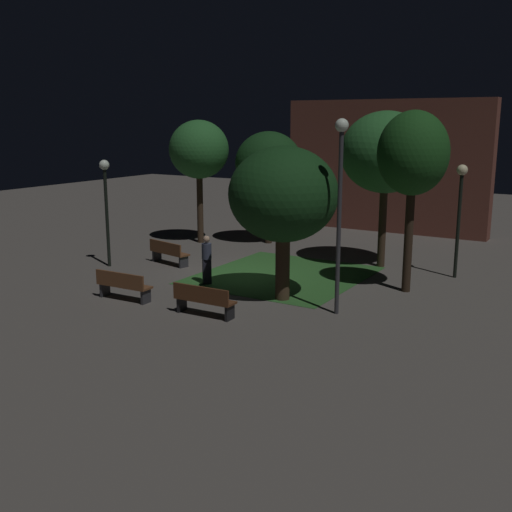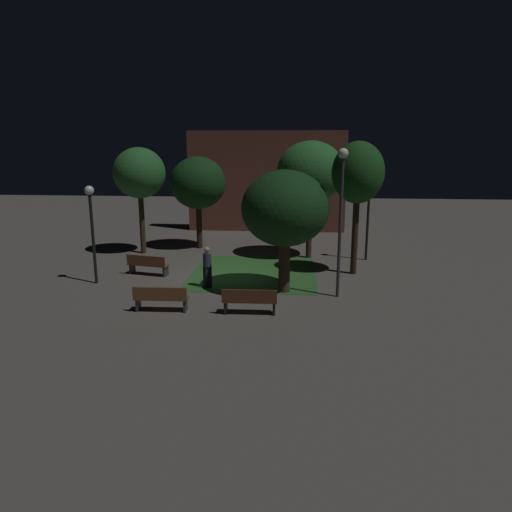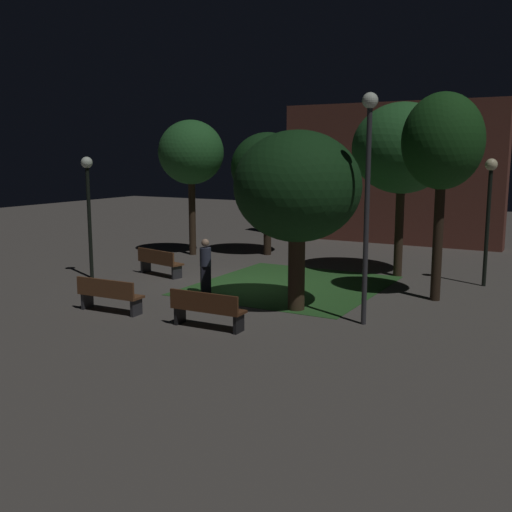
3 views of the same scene
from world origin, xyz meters
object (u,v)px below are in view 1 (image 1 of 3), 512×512
(lamp_post_plaza_west, at_px, (106,193))
(lamp_post_path_center, at_px, (340,187))
(tree_left_canopy, at_px, (269,164))
(lamp_post_near_wall, at_px, (460,200))
(tree_back_left, at_px, (386,153))
(tree_lawn_side, at_px, (199,150))
(tree_tall_center, at_px, (413,155))
(pedestrian, at_px, (207,259))
(bench_front_right, at_px, (123,285))
(bench_corner, at_px, (168,252))
(tree_right_canopy, at_px, (283,195))
(bench_path_side, at_px, (203,299))

(lamp_post_plaza_west, height_order, lamp_post_path_center, lamp_post_path_center)
(tree_left_canopy, relative_size, lamp_post_near_wall, 1.25)
(tree_back_left, relative_size, tree_lawn_side, 1.06)
(tree_tall_center, bearing_deg, pedestrian, -156.86)
(bench_front_right, bearing_deg, lamp_post_path_center, 19.41)
(bench_corner, relative_size, pedestrian, 1.16)
(lamp_post_plaza_west, bearing_deg, lamp_post_near_wall, 23.44)
(tree_back_left, relative_size, pedestrian, 3.49)
(tree_back_left, bearing_deg, pedestrian, -127.09)
(tree_left_canopy, relative_size, lamp_post_path_center, 0.91)
(bench_front_right, height_order, tree_lawn_side, tree_lawn_side)
(tree_back_left, bearing_deg, bench_front_right, -121.81)
(tree_right_canopy, bearing_deg, bench_front_right, -147.46)
(tree_right_canopy, distance_m, tree_left_canopy, 8.71)
(tree_tall_center, height_order, lamp_post_near_wall, tree_tall_center)
(tree_back_left, bearing_deg, lamp_post_path_center, -81.35)
(tree_lawn_side, bearing_deg, bench_front_right, -68.45)
(bench_corner, distance_m, tree_right_canopy, 6.67)
(tree_tall_center, height_order, lamp_post_plaza_west, tree_tall_center)
(tree_tall_center, bearing_deg, bench_path_side, -126.47)
(lamp_post_plaza_west, bearing_deg, bench_path_side, -24.92)
(bench_corner, xyz_separation_m, lamp_post_near_wall, (9.64, 3.58, 2.19))
(bench_path_side, bearing_deg, lamp_post_near_wall, 58.55)
(bench_front_right, xyz_separation_m, lamp_post_path_center, (5.99, 2.11, 3.06))
(bench_front_right, relative_size, bench_corner, 0.97)
(tree_left_canopy, xyz_separation_m, tree_lawn_side, (-2.62, -1.44, 0.57))
(bench_front_right, xyz_separation_m, lamp_post_plaza_west, (-3.52, 3.01, 2.22))
(tree_left_canopy, distance_m, lamp_post_plaza_west, 7.45)
(tree_back_left, xyz_separation_m, lamp_post_plaza_west, (-8.59, -5.16, -1.44))
(tree_right_canopy, relative_size, lamp_post_path_center, 0.86)
(lamp_post_path_center, distance_m, lamp_post_near_wall, 6.16)
(bench_path_side, distance_m, tree_right_canopy, 3.85)
(tree_back_left, height_order, lamp_post_plaza_west, tree_back_left)
(tree_back_left, distance_m, lamp_post_plaza_west, 10.13)
(bench_path_side, relative_size, tree_back_left, 0.32)
(tree_right_canopy, bearing_deg, lamp_post_plaza_west, 176.59)
(tree_back_left, height_order, lamp_post_path_center, tree_back_left)
(bench_front_right, xyz_separation_m, lamp_post_near_wall, (7.81, 7.93, 2.19))
(tree_tall_center, distance_m, tree_lawn_side, 10.71)
(tree_right_canopy, bearing_deg, bench_corner, 162.99)
(tree_back_left, relative_size, lamp_post_near_wall, 1.46)
(bench_path_side, xyz_separation_m, lamp_post_near_wall, (4.85, 7.93, 2.19))
(tree_back_left, height_order, pedestrian, tree_back_left)
(tree_lawn_side, bearing_deg, pedestrian, -52.02)
(lamp_post_plaza_west, bearing_deg, bench_front_right, -40.55)
(tree_right_canopy, distance_m, lamp_post_path_center, 2.06)
(tree_left_canopy, bearing_deg, tree_lawn_side, -151.30)
(tree_tall_center, xyz_separation_m, lamp_post_plaza_west, (-10.45, -2.34, -1.55))
(bench_corner, height_order, lamp_post_near_wall, lamp_post_near_wall)
(bench_corner, xyz_separation_m, tree_back_left, (6.89, 3.82, 3.66))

